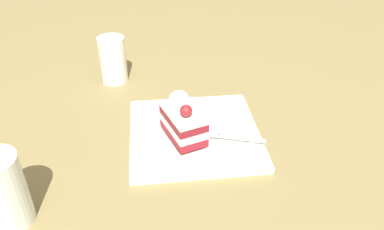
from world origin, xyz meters
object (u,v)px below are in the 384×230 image
at_px(whipped_cream_dollop, 179,99).
at_px(drink_glass_far, 113,62).
at_px(dessert_plate, 192,132).
at_px(drink_glass_near, 2,194).
at_px(fork, 228,137).
at_px(cake_slice, 183,124).

xyz_separation_m(whipped_cream_dollop, drink_glass_far, (0.14, -0.16, 0.01)).
xyz_separation_m(dessert_plate, drink_glass_near, (0.29, 0.18, 0.04)).
bearing_deg(drink_glass_near, dessert_plate, -147.98).
relative_size(fork, drink_glass_near, 1.06).
height_order(dessert_plate, fork, fork).
bearing_deg(cake_slice, whipped_cream_dollop, -89.18).
relative_size(cake_slice, whipped_cream_dollop, 2.62).
distance_m(dessert_plate, fork, 0.07).
xyz_separation_m(fork, drink_glass_near, (0.35, 0.14, 0.03)).
bearing_deg(drink_glass_far, dessert_plate, 124.13).
relative_size(whipped_cream_dollop, fork, 0.34).
bearing_deg(dessert_plate, fork, 150.25).
relative_size(dessert_plate, drink_glass_far, 2.29).
bearing_deg(drink_glass_far, fork, 129.31).
distance_m(fork, drink_glass_far, 0.36).
relative_size(dessert_plate, fork, 1.99).
distance_m(cake_slice, drink_glass_near, 0.31).
bearing_deg(whipped_cream_dollop, cake_slice, 90.82).
relative_size(cake_slice, fork, 0.89).
relative_size(fork, drink_glass_far, 1.15).
bearing_deg(whipped_cream_dollop, fork, 125.47).
xyz_separation_m(dessert_plate, whipped_cream_dollop, (0.02, -0.08, 0.03)).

